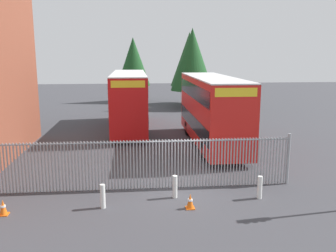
% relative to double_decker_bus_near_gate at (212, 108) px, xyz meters
% --- Properties ---
extents(ground_plane, '(100.00, 100.00, 0.00)m').
position_rel_double_decker_bus_near_gate_xyz_m(ground_plane, '(-3.17, 0.53, -2.42)').
color(ground_plane, '#3D3D42').
extents(palisade_fence, '(13.09, 0.14, 2.35)m').
position_rel_double_decker_bus_near_gate_xyz_m(palisade_fence, '(-4.56, -7.47, -1.24)').
color(palisade_fence, gray).
rests_on(palisade_fence, ground).
extents(double_decker_bus_near_gate, '(2.54, 10.81, 4.42)m').
position_rel_double_decker_bus_near_gate_xyz_m(double_decker_bus_near_gate, '(0.00, 0.00, 0.00)').
color(double_decker_bus_near_gate, red).
rests_on(double_decker_bus_near_gate, ground).
extents(double_decker_bus_behind_fence_left, '(2.54, 10.81, 4.42)m').
position_rel_double_decker_bus_near_gate_xyz_m(double_decker_bus_behind_fence_left, '(-5.33, 5.43, 0.00)').
color(double_decker_bus_behind_fence_left, red).
rests_on(double_decker_bus_behind_fence_left, ground).
extents(bollard_near_left, '(0.20, 0.20, 0.95)m').
position_rel_double_decker_bus_near_gate_xyz_m(bollard_near_left, '(-6.25, -9.38, -1.95)').
color(bollard_near_left, silver).
rests_on(bollard_near_left, ground).
extents(bollard_center_front, '(0.20, 0.20, 0.95)m').
position_rel_double_decker_bus_near_gate_xyz_m(bollard_center_front, '(-3.37, -8.63, -1.95)').
color(bollard_center_front, silver).
rests_on(bollard_center_front, ground).
extents(bollard_near_right, '(0.20, 0.20, 0.95)m').
position_rel_double_decker_bus_near_gate_xyz_m(bollard_near_right, '(0.08, -9.03, -1.95)').
color(bollard_near_right, silver).
rests_on(bollard_near_right, ground).
extents(traffic_cone_by_gate, '(0.34, 0.34, 0.59)m').
position_rel_double_decker_bus_near_gate_xyz_m(traffic_cone_by_gate, '(-9.87, -9.66, -2.13)').
color(traffic_cone_by_gate, orange).
rests_on(traffic_cone_by_gate, ground).
extents(traffic_cone_mid_forecourt, '(0.34, 0.34, 0.59)m').
position_rel_double_decker_bus_near_gate_xyz_m(traffic_cone_mid_forecourt, '(-2.91, -9.75, -2.13)').
color(traffic_cone_mid_forecourt, orange).
rests_on(traffic_cone_mid_forecourt, ground).
extents(tree_tall_back, '(4.58, 4.58, 8.52)m').
position_rel_double_decker_bus_near_gate_xyz_m(tree_tall_back, '(1.29, 16.10, 2.82)').
color(tree_tall_back, '#4C3823').
rests_on(tree_tall_back, ground).
extents(tree_short_side, '(4.30, 4.30, 8.31)m').
position_rel_double_decker_bus_near_gate_xyz_m(tree_short_side, '(1.53, 19.64, 2.80)').
color(tree_short_side, '#4C3823').
rests_on(tree_short_side, ground).
extents(tree_mid_row, '(4.05, 4.05, 7.81)m').
position_rel_double_decker_bus_near_gate_xyz_m(tree_mid_row, '(-4.94, 22.35, 2.48)').
color(tree_mid_row, '#4C3823').
rests_on(tree_mid_row, ground).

